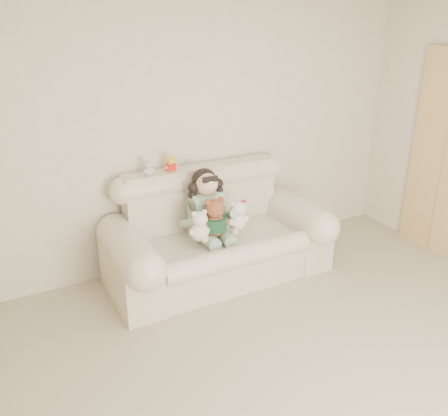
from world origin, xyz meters
TOP-DOWN VIEW (x-y plane):
  - floor at (0.00, 0.00)m, footprint 5.00×5.00m
  - wall_back at (0.00, 2.50)m, footprint 4.50×0.00m
  - sofa at (-0.12, 2.00)m, footprint 2.10×0.95m
  - seated_child at (-0.21, 2.08)m, footprint 0.43×0.52m
  - brown_teddy at (-0.22, 1.88)m, footprint 0.30×0.25m
  - white_cat at (0.02, 1.90)m, footprint 0.23×0.19m
  - cream_teddy at (-0.39, 1.86)m, footprint 0.27×0.24m
  - yellow_mini_bear at (-0.44, 2.35)m, footprint 0.14×0.12m
  - grey_mini_plush at (-0.66, 2.34)m, footprint 0.14×0.12m

SIDE VIEW (x-z plane):
  - floor at x=0.00m, z-range 0.00..0.00m
  - sofa at x=-0.12m, z-range 0.00..1.03m
  - cream_teddy at x=-0.39m, z-range 0.50..0.84m
  - white_cat at x=0.02m, z-range 0.50..0.85m
  - brown_teddy at x=-0.22m, z-range 0.50..0.94m
  - seated_child at x=-0.21m, z-range 0.42..1.09m
  - grey_mini_plush at x=-0.66m, z-range 1.01..1.19m
  - yellow_mini_bear at x=-0.44m, z-range 1.01..1.20m
  - wall_back at x=0.00m, z-range -0.95..3.55m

